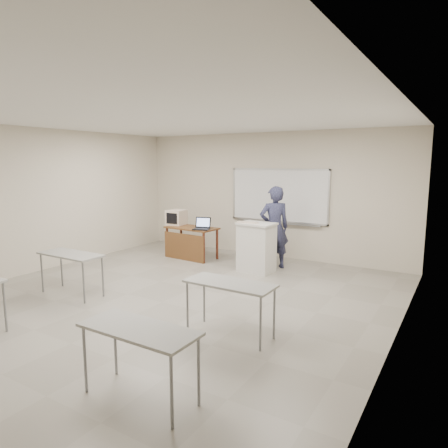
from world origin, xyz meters
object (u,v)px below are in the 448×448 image
Objects in this scene: laptop at (203,227)px; presenter at (274,227)px; crt_monitor at (177,217)px; mouse at (200,227)px; instructor_desk at (189,237)px; whiteboard at (278,196)px; podium at (256,247)px; keyboard at (248,222)px.

presenter is at bearing -6.85° from laptop.
presenter is at bearing -3.85° from crt_monitor.
crt_monitor is at bearing -160.96° from mouse.
instructor_desk is at bearing -116.82° from mouse.
whiteboard reaches higher than presenter.
mouse is (-1.69, 0.34, 0.24)m from podium.
podium is at bearing 27.26° from presenter.
instructor_desk is 2.78× the size of crt_monitor.
crt_monitor is (-0.55, 0.23, 0.42)m from instructor_desk.
whiteboard is at bearing -111.29° from presenter.
mouse is at bearing 122.30° from laptop.
crt_monitor reaches higher than laptop.
whiteboard is 1.64m from keyboard.
instructor_desk is at bearing -28.07° from crt_monitor.
crt_monitor is 0.99m from laptop.
presenter is at bearing 71.88° from podium.
mouse reaches higher than instructor_desk.
whiteboard is 1.39× the size of presenter.
crt_monitor is 2.35m from keyboard.
crt_monitor reaches higher than mouse.
instructor_desk is 1.89m from podium.
podium is 11.42× the size of mouse.
laptop is at bearing -30.69° from presenter.
crt_monitor is 1.24× the size of laptop.
whiteboard is at bearing 100.28° from podium.
crt_monitor is (-2.27, -1.05, -0.55)m from whiteboard.
mouse is 1.63m from keyboard.
podium is at bearing 13.43° from mouse.
mouse is (0.75, -0.08, -0.17)m from crt_monitor.
laptop is at bearing 2.33° from instructor_desk.
presenter is at bearing 28.72° from mouse.
whiteboard reaches higher than crt_monitor.
presenter is at bearing -70.41° from whiteboard.
keyboard is at bearing -89.33° from whiteboard.
presenter reaches higher than crt_monitor.
crt_monitor reaches higher than keyboard.
whiteboard is 1.21m from presenter.
laptop is 0.20× the size of presenter.
instructor_desk is 3.45× the size of laptop.
crt_monitor is at bearing -155.06° from whiteboard.
instructor_desk is at bearing -32.98° from presenter.
whiteboard is 2.38× the size of podium.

